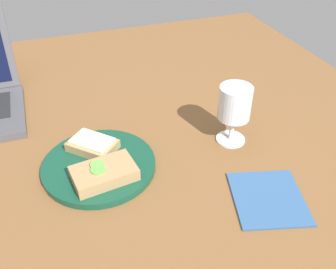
{
  "coord_description": "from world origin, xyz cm",
  "views": [
    {
      "loc": [
        -11.46,
        -62.52,
        53.81
      ],
      "look_at": [
        9.15,
        -4.28,
        8.0
      ],
      "focal_mm": 40.0,
      "sensor_mm": 36.0,
      "label": 1
    }
  ],
  "objects_px": {
    "plate": "(99,165)",
    "napkin": "(268,198)",
    "sandwich_with_cucumber": "(104,173)",
    "wine_glass": "(235,105)",
    "sandwich_with_cheese": "(93,145)"
  },
  "relations": [
    {
      "from": "sandwich_with_cheese",
      "to": "sandwich_with_cucumber",
      "type": "xyz_separation_m",
      "value": [
        0.0,
        -0.1,
        0.0
      ]
    },
    {
      "from": "plate",
      "to": "sandwich_with_cucumber",
      "type": "xyz_separation_m",
      "value": [
        0.0,
        -0.05,
        0.02
      ]
    },
    {
      "from": "sandwich_with_cheese",
      "to": "napkin",
      "type": "distance_m",
      "value": 0.37
    },
    {
      "from": "plate",
      "to": "sandwich_with_cucumber",
      "type": "relative_size",
      "value": 1.79
    },
    {
      "from": "sandwich_with_cucumber",
      "to": "plate",
      "type": "bearing_deg",
      "value": 92.48
    },
    {
      "from": "sandwich_with_cheese",
      "to": "plate",
      "type": "bearing_deg",
      "value": -87.2
    },
    {
      "from": "plate",
      "to": "wine_glass",
      "type": "relative_size",
      "value": 1.71
    },
    {
      "from": "wine_glass",
      "to": "napkin",
      "type": "height_order",
      "value": "wine_glass"
    },
    {
      "from": "plate",
      "to": "napkin",
      "type": "height_order",
      "value": "plate"
    },
    {
      "from": "sandwich_with_cucumber",
      "to": "wine_glass",
      "type": "relative_size",
      "value": 0.95
    },
    {
      "from": "plate",
      "to": "wine_glass",
      "type": "bearing_deg",
      "value": -0.79
    },
    {
      "from": "sandwich_with_cheese",
      "to": "wine_glass",
      "type": "height_order",
      "value": "wine_glass"
    },
    {
      "from": "sandwich_with_cheese",
      "to": "napkin",
      "type": "height_order",
      "value": "sandwich_with_cheese"
    },
    {
      "from": "sandwich_with_cheese",
      "to": "napkin",
      "type": "relative_size",
      "value": 0.8
    },
    {
      "from": "wine_glass",
      "to": "napkin",
      "type": "xyz_separation_m",
      "value": [
        -0.02,
        -0.19,
        -0.09
      ]
    }
  ]
}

